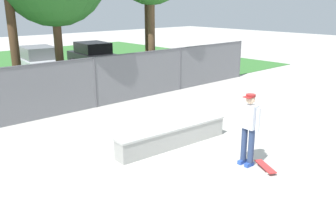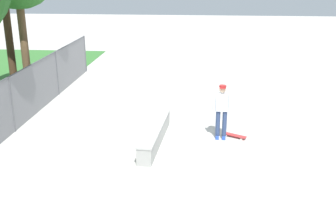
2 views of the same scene
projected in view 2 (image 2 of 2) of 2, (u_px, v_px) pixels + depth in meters
The scene contains 5 objects.
ground_plane at pixel (185, 137), 14.01m from camera, with size 80.00×80.00×0.00m, color #ADAAA3.
concrete_ledge at pixel (155, 134), 13.48m from camera, with size 3.66×0.71×0.59m.
skateboarder at pixel (222, 109), 13.57m from camera, with size 0.31×0.60×1.84m.
skateboard at pixel (235, 135), 13.96m from camera, with size 0.56×0.80×0.09m.
chainlink_fence at pixel (11, 102), 14.15m from camera, with size 18.32×0.07×1.98m.
Camera 2 is at (-12.97, -0.57, 5.35)m, focal length 44.34 mm.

